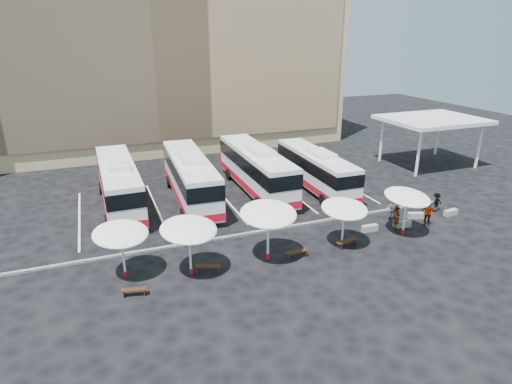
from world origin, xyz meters
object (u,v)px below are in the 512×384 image
object	(u,v)px
sunshade_2	(268,214)
bus_2	(256,168)
wood_bench_3	(347,242)
conc_bench_0	(370,228)
wood_bench_1	(208,267)
sunshade_3	(344,209)
passenger_2	(428,213)
bus_0	(119,182)
sunshade_1	(189,230)
sunshade_4	(407,197)
conc_bench_2	(415,215)
bus_1	(190,176)
wood_bench_2	(296,252)
conc_bench_3	(451,212)
passenger_0	(397,218)
sunshade_0	(121,234)
bus_3	(315,169)
conc_bench_1	(402,224)
wood_bench_0	(134,291)
passenger_3	(436,202)
passenger_1	(393,208)

from	to	relation	value
sunshade_2	bus_2	bearing A→B (deg)	72.34
wood_bench_3	conc_bench_0	world-z (taller)	wood_bench_3
bus_2	wood_bench_1	bearing A→B (deg)	-121.78
sunshade_3	passenger_2	xyz separation A→B (m)	(7.82, 0.63, -1.81)
bus_0	sunshade_1	world-z (taller)	bus_0
sunshade_2	sunshade_4	world-z (taller)	sunshade_2
bus_2	conc_bench_2	size ratio (longest dim) A/B	11.25
bus_1	sunshade_4	distance (m)	17.70
sunshade_1	sunshade_3	size ratio (longest dim) A/B	1.24
wood_bench_3	passenger_2	distance (m)	7.65
wood_bench_2	conc_bench_3	bearing A→B (deg)	6.93
bus_2	passenger_0	bearing A→B (deg)	-59.80
sunshade_2	conc_bench_3	world-z (taller)	sunshade_2
wood_bench_1	conc_bench_3	xyz separation A→B (m)	(20.42, 1.49, -0.13)
conc_bench_3	passenger_0	size ratio (longest dim) A/B	0.67
bus_1	sunshade_0	xyz separation A→B (m)	(-6.56, -11.03, 0.66)
bus_3	conc_bench_0	size ratio (longest dim) A/B	9.87
wood_bench_2	passenger_2	bearing A→B (deg)	5.02
bus_1	wood_bench_3	distance (m)	14.92
bus_0	wood_bench_1	xyz separation A→B (m)	(4.01, -13.06, -1.75)
bus_2	conc_bench_3	size ratio (longest dim) A/B	10.93
sunshade_0	conc_bench_1	size ratio (longest dim) A/B	3.22
sunshade_2	sunshade_4	bearing A→B (deg)	-0.76
sunshade_4	wood_bench_0	bearing A→B (deg)	-177.04
sunshade_3	wood_bench_3	xyz separation A→B (m)	(0.24, -0.30, -2.35)
sunshade_1	wood_bench_2	distance (m)	7.32
sunshade_4	conc_bench_0	world-z (taller)	sunshade_4
passenger_3	wood_bench_1	bearing A→B (deg)	9.68
bus_3	wood_bench_2	bearing A→B (deg)	-122.11
wood_bench_1	sunshade_3	bearing A→B (deg)	0.53
sunshade_2	wood_bench_3	size ratio (longest dim) A/B	2.41
sunshade_1	sunshade_2	size ratio (longest dim) A/B	1.03
bus_1	wood_bench_0	bearing A→B (deg)	-112.68
bus_0	passenger_1	world-z (taller)	bus_0
bus_2	sunshade_2	distance (m)	12.95
bus_0	passenger_2	size ratio (longest dim) A/B	6.99
wood_bench_2	conc_bench_1	world-z (taller)	conc_bench_1
bus_1	conc_bench_3	distance (m)	21.61
conc_bench_0	wood_bench_2	bearing A→B (deg)	-166.43
wood_bench_3	wood_bench_0	bearing A→B (deg)	-177.12
sunshade_1	wood_bench_1	world-z (taller)	sunshade_1
sunshade_2	passenger_2	distance (m)	13.45
bus_2	conc_bench_3	distance (m)	16.76
conc_bench_0	conc_bench_1	bearing A→B (deg)	-5.50
bus_2	sunshade_4	size ratio (longest dim) A/B	3.40
sunshade_0	conc_bench_0	size ratio (longest dim) A/B	3.37
bus_1	conc_bench_2	world-z (taller)	bus_1
sunshade_2	passenger_3	distance (m)	16.14
bus_0	sunshade_0	size ratio (longest dim) A/B	3.15
passenger_3	bus_2	bearing A→B (deg)	-37.62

